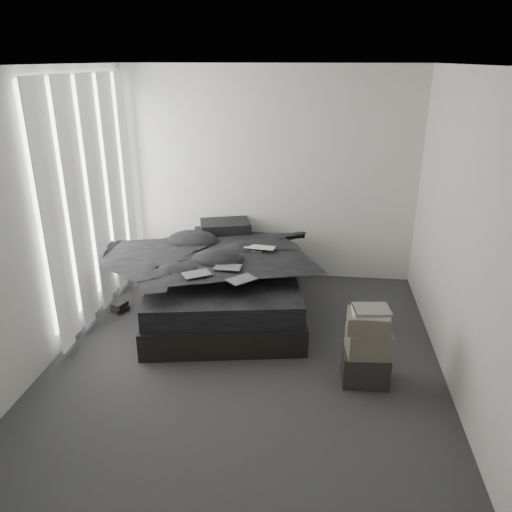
# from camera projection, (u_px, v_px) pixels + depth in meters

# --- Properties ---
(floor) EXTENTS (3.60, 4.20, 0.01)m
(floor) POSITION_uv_depth(u_px,v_px,m) (245.00, 361.00, 4.68)
(floor) COLOR #333336
(floor) RESTS_ON ground
(ceiling) EXTENTS (3.60, 4.20, 0.01)m
(ceiling) POSITION_uv_depth(u_px,v_px,m) (242.00, 65.00, 3.72)
(ceiling) COLOR white
(ceiling) RESTS_ON ground
(wall_back) EXTENTS (3.60, 0.01, 2.60)m
(wall_back) POSITION_uv_depth(u_px,v_px,m) (269.00, 176.00, 6.13)
(wall_back) COLOR silver
(wall_back) RESTS_ON ground
(wall_front) EXTENTS (3.60, 0.01, 2.60)m
(wall_front) POSITION_uv_depth(u_px,v_px,m) (175.00, 377.00, 2.26)
(wall_front) COLOR silver
(wall_front) RESTS_ON ground
(wall_left) EXTENTS (0.01, 4.20, 2.60)m
(wall_left) POSITION_uv_depth(u_px,v_px,m) (43.00, 222.00, 4.41)
(wall_left) COLOR silver
(wall_left) RESTS_ON ground
(wall_right) EXTENTS (0.01, 4.20, 2.60)m
(wall_right) POSITION_uv_depth(u_px,v_px,m) (466.00, 239.00, 3.99)
(wall_right) COLOR silver
(wall_right) RESTS_ON ground
(window_left) EXTENTS (0.02, 2.00, 2.30)m
(window_left) POSITION_uv_depth(u_px,v_px,m) (89.00, 191.00, 5.22)
(window_left) COLOR white
(window_left) RESTS_ON wall_left
(curtain_left) EXTENTS (0.06, 2.12, 2.48)m
(curtain_left) POSITION_uv_depth(u_px,v_px,m) (94.00, 198.00, 5.24)
(curtain_left) COLOR white
(curtain_left) RESTS_ON wall_left
(bed) EXTENTS (1.94, 2.35, 0.29)m
(bed) POSITION_uv_depth(u_px,v_px,m) (224.00, 297.00, 5.61)
(bed) COLOR black
(bed) RESTS_ON floor
(mattress) EXTENTS (1.87, 2.28, 0.22)m
(mattress) POSITION_uv_depth(u_px,v_px,m) (224.00, 277.00, 5.52)
(mattress) COLOR black
(mattress) RESTS_ON bed
(duvet) EXTENTS (1.85, 2.04, 0.24)m
(duvet) POSITION_uv_depth(u_px,v_px,m) (223.00, 259.00, 5.38)
(duvet) COLOR black
(duvet) RESTS_ON mattress
(pillow_lower) EXTENTS (0.70, 0.53, 0.14)m
(pillow_lower) POSITION_uv_depth(u_px,v_px,m) (220.00, 237.00, 6.20)
(pillow_lower) COLOR black
(pillow_lower) RESTS_ON mattress
(pillow_upper) EXTENTS (0.68, 0.56, 0.13)m
(pillow_upper) POSITION_uv_depth(u_px,v_px,m) (225.00, 226.00, 6.14)
(pillow_upper) COLOR black
(pillow_upper) RESTS_ON pillow_lower
(laptop) EXTENTS (0.36, 0.26, 0.03)m
(laptop) POSITION_uv_depth(u_px,v_px,m) (258.00, 243.00, 5.45)
(laptop) COLOR silver
(laptop) RESTS_ON duvet
(comic_a) EXTENTS (0.32, 0.29, 0.01)m
(comic_a) POSITION_uv_depth(u_px,v_px,m) (196.00, 267.00, 4.85)
(comic_a) COLOR black
(comic_a) RESTS_ON duvet
(comic_b) EXTENTS (0.27, 0.18, 0.01)m
(comic_b) POSITION_uv_depth(u_px,v_px,m) (228.00, 260.00, 5.01)
(comic_b) COLOR black
(comic_b) RESTS_ON duvet
(comic_c) EXTENTS (0.31, 0.31, 0.01)m
(comic_c) POSITION_uv_depth(u_px,v_px,m) (242.00, 271.00, 4.73)
(comic_c) COLOR black
(comic_c) RESTS_ON duvet
(side_stand) EXTENTS (0.38, 0.38, 0.60)m
(side_stand) POSITION_uv_depth(u_px,v_px,m) (161.00, 282.00, 5.62)
(side_stand) COLOR black
(side_stand) RESTS_ON floor
(papers) EXTENTS (0.28, 0.24, 0.01)m
(papers) POSITION_uv_depth(u_px,v_px,m) (159.00, 257.00, 5.50)
(papers) COLOR white
(papers) RESTS_ON side_stand
(floor_books) EXTENTS (0.17, 0.20, 0.12)m
(floor_books) POSITION_uv_depth(u_px,v_px,m) (120.00, 307.00, 5.58)
(floor_books) COLOR black
(floor_books) RESTS_ON floor
(box_lower) EXTENTS (0.40, 0.32, 0.29)m
(box_lower) POSITION_uv_depth(u_px,v_px,m) (365.00, 367.00, 4.34)
(box_lower) COLOR black
(box_lower) RESTS_ON floor
(box_mid) EXTENTS (0.39, 0.32, 0.22)m
(box_mid) POSITION_uv_depth(u_px,v_px,m) (369.00, 342.00, 4.24)
(box_mid) COLOR #5C5548
(box_mid) RESTS_ON box_lower
(box_upper) EXTENTS (0.36, 0.29, 0.15)m
(box_upper) POSITION_uv_depth(u_px,v_px,m) (368.00, 322.00, 4.18)
(box_upper) COLOR #5C5548
(box_upper) RESTS_ON box_mid
(art_book_white) EXTENTS (0.31, 0.25, 0.03)m
(art_book_white) POSITION_uv_depth(u_px,v_px,m) (370.00, 312.00, 4.14)
(art_book_white) COLOR silver
(art_book_white) RESTS_ON box_upper
(art_book_snake) EXTENTS (0.32, 0.27, 0.03)m
(art_book_snake) POSITION_uv_depth(u_px,v_px,m) (372.00, 310.00, 4.13)
(art_book_snake) COLOR silver
(art_book_snake) RESTS_ON art_book_white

